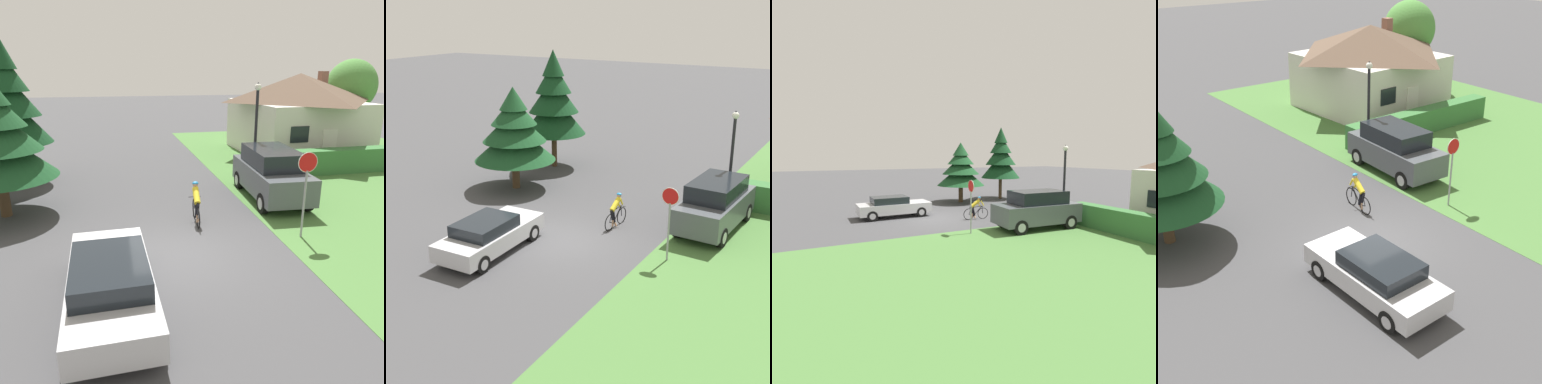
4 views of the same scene
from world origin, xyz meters
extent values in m
plane|color=#424244|center=(0.00, 0.00, 0.00)|extent=(140.00, 140.00, 0.00)
cube|color=#BCBCC1|center=(-1.80, -2.14, 0.62)|extent=(1.95, 4.70, 0.64)
cube|color=black|center=(-1.79, -2.45, 1.16)|extent=(1.67, 2.30, 0.44)
cylinder|color=black|center=(-2.66, -0.58, 0.33)|extent=(0.27, 0.66, 0.66)
cylinder|color=#ADADB2|center=(-2.66, -0.58, 0.33)|extent=(0.28, 0.39, 0.38)
cylinder|color=black|center=(-1.04, -0.54, 0.33)|extent=(0.27, 0.66, 0.66)
cylinder|color=#ADADB2|center=(-1.04, -0.54, 0.33)|extent=(0.28, 0.39, 0.38)
cylinder|color=black|center=(-2.57, -3.74, 0.33)|extent=(0.27, 0.66, 0.66)
cylinder|color=#ADADB2|center=(-2.57, -3.74, 0.33)|extent=(0.28, 0.39, 0.38)
cylinder|color=black|center=(-0.95, -3.70, 0.33)|extent=(0.27, 0.66, 0.66)
cylinder|color=#ADADB2|center=(-0.95, -3.70, 0.33)|extent=(0.28, 0.39, 0.38)
torus|color=black|center=(1.15, 1.93, 0.35)|extent=(0.10, 0.74, 0.74)
torus|color=black|center=(1.23, 2.90, 0.35)|extent=(0.10, 0.74, 0.74)
cylinder|color=black|center=(1.17, 2.17, 0.50)|extent=(0.05, 0.17, 0.56)
cylinder|color=black|center=(1.20, 2.53, 0.52)|extent=(0.08, 0.61, 0.62)
cylinder|color=black|center=(1.19, 2.46, 0.80)|extent=(0.09, 0.72, 0.08)
cylinder|color=black|center=(1.16, 2.08, 0.29)|extent=(0.06, 0.33, 0.16)
cylinder|color=black|center=(1.16, 2.01, 0.56)|extent=(0.05, 0.20, 0.44)
cylinder|color=black|center=(1.22, 2.86, 0.58)|extent=(0.04, 0.12, 0.48)
cylinder|color=black|center=(1.22, 2.82, 0.82)|extent=(0.44, 0.06, 0.02)
ellipsoid|color=black|center=(1.16, 2.10, 0.79)|extent=(0.10, 0.21, 0.05)
cylinder|color=black|center=(1.17, 2.09, 0.62)|extent=(0.13, 0.25, 0.46)
cylinder|color=black|center=(1.17, 2.25, 0.54)|extent=(0.13, 0.25, 0.61)
cylinder|color=tan|center=(1.17, 2.16, 0.26)|extent=(0.08, 0.08, 0.30)
cylinder|color=tan|center=(1.22, 2.32, 0.16)|extent=(0.17, 0.08, 0.21)
cylinder|color=yellow|center=(1.18, 2.37, 1.02)|extent=(0.27, 0.68, 0.55)
cylinder|color=yellow|center=(1.21, 2.59, 1.00)|extent=(0.09, 0.25, 0.35)
cylinder|color=yellow|center=(1.21, 2.87, 1.00)|extent=(0.09, 0.25, 0.35)
sphere|color=tan|center=(1.21, 2.64, 1.34)|extent=(0.19, 0.19, 0.19)
ellipsoid|color=#267FBF|center=(1.21, 2.64, 1.39)|extent=(0.22, 0.18, 0.12)
cube|color=#4C5156|center=(4.81, 4.30, 0.89)|extent=(2.20, 4.84, 1.04)
cube|color=black|center=(4.82, 4.37, 1.77)|extent=(1.88, 3.04, 0.71)
cylinder|color=black|center=(4.00, 5.96, 0.39)|extent=(0.27, 0.80, 0.79)
cylinder|color=#ADADB2|center=(4.00, 5.96, 0.39)|extent=(0.27, 0.47, 0.46)
cylinder|color=black|center=(5.78, 5.87, 0.39)|extent=(0.27, 0.80, 0.79)
cylinder|color=#ADADB2|center=(5.78, 5.87, 0.39)|extent=(0.27, 0.47, 0.46)
cylinder|color=black|center=(3.84, 2.73, 0.39)|extent=(0.27, 0.80, 0.79)
cylinder|color=#ADADB2|center=(3.84, 2.73, 0.39)|extent=(0.27, 0.47, 0.46)
cylinder|color=black|center=(5.63, 2.65, 0.39)|extent=(0.27, 0.80, 0.79)
cylinder|color=#ADADB2|center=(5.63, 2.65, 0.39)|extent=(0.27, 0.47, 0.46)
cylinder|color=gray|center=(4.25, 0.49, 1.12)|extent=(0.07, 0.07, 2.24)
cylinder|color=red|center=(4.25, 0.49, 2.50)|extent=(0.60, 0.03, 0.60)
cylinder|color=silver|center=(4.25, 0.49, 2.50)|extent=(0.64, 0.02, 0.64)
cylinder|color=black|center=(4.82, 6.27, 2.17)|extent=(0.13, 0.13, 4.34)
sphere|color=white|center=(4.82, 6.27, 4.47)|extent=(0.30, 0.30, 0.30)
cone|color=black|center=(4.82, 6.27, 4.62)|extent=(0.18, 0.18, 0.12)
cylinder|color=#4C3823|center=(-5.59, 4.51, 0.74)|extent=(0.39, 0.39, 1.49)
cone|color=#194723|center=(-5.59, 4.51, 2.37)|extent=(4.10, 4.10, 1.76)
cone|color=#194723|center=(-5.59, 4.51, 3.23)|extent=(3.20, 3.20, 1.55)
cone|color=#194723|center=(-5.59, 4.51, 3.98)|extent=(2.29, 2.29, 1.34)
cone|color=#194723|center=(-5.59, 4.51, 4.61)|extent=(1.39, 1.39, 1.13)
cylinder|color=#4C3823|center=(-6.06, 8.87, 0.98)|extent=(0.31, 0.31, 1.95)
cone|color=#143D1E|center=(-6.06, 8.87, 3.08)|extent=(3.62, 3.62, 2.24)
cone|color=#143D1E|center=(-6.06, 8.87, 4.18)|extent=(2.82, 2.82, 1.97)
cone|color=#143D1E|center=(-6.06, 8.87, 5.13)|extent=(2.03, 2.03, 1.71)
cone|color=#143D1E|center=(-6.06, 8.87, 5.93)|extent=(1.23, 1.23, 1.44)
camera|label=1|loc=(-1.56, -9.66, 5.20)|focal=35.00mm
camera|label=2|loc=(10.43, -16.43, 8.75)|focal=50.00mm
camera|label=3|loc=(17.85, -6.47, 4.08)|focal=28.00mm
camera|label=4|loc=(-10.38, -12.21, 9.74)|focal=50.00mm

